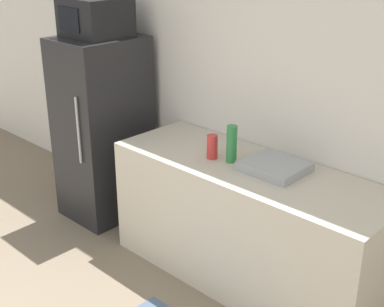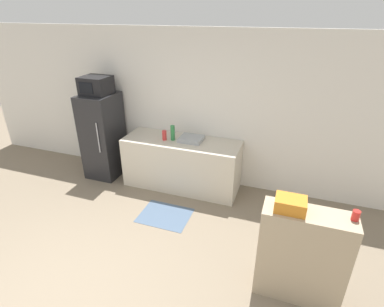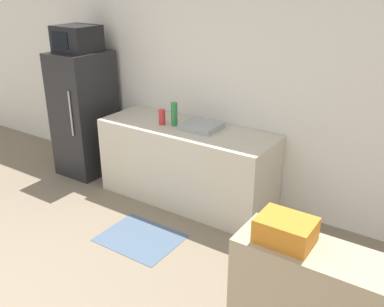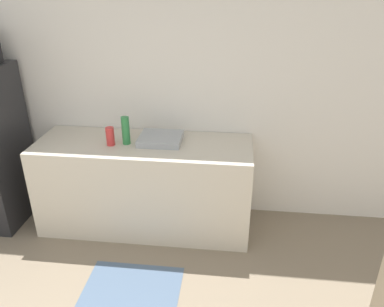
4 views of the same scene
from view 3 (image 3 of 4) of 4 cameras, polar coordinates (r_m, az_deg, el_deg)
wall_back at (r=4.95m, az=-1.97°, el=10.34°), size 8.00×0.06×2.60m
refrigerator at (r=5.50m, az=-14.11°, el=5.17°), size 0.57×0.69×1.53m
microwave at (r=5.31m, az=-15.09°, el=14.59°), size 0.47×0.43×0.30m
counter at (r=4.71m, az=-0.72°, el=-1.44°), size 1.96×0.69×0.86m
sink_basin at (r=4.51m, az=1.27°, el=3.71°), size 0.38×0.34×0.06m
bottle_tall at (r=4.58m, az=-2.38°, el=5.26°), size 0.07×0.07×0.25m
bottle_short at (r=4.63m, az=-4.02°, el=4.88°), size 0.07×0.07×0.17m
basket at (r=2.31m, az=12.38°, el=-9.92°), size 0.29×0.22×0.13m
kitchen_rug at (r=4.26m, az=-6.89°, el=-11.09°), size 0.76×0.60×0.01m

